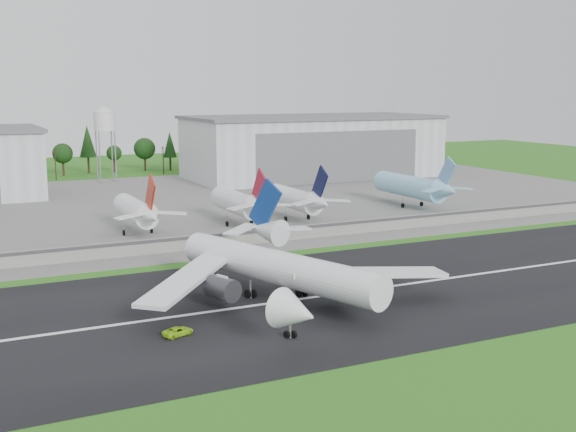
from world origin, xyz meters
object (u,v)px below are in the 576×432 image
ground_vehicle (178,331)px  parked_jet_red_b (241,203)px  main_airliner (278,276)px  parked_jet_navy (299,199)px  parked_jet_skyblue (415,187)px  parked_jet_red_a (138,211)px

ground_vehicle → parked_jet_red_b: parked_jet_red_b is taller
ground_vehicle → parked_jet_red_b: size_ratio=0.15×
main_airliner → parked_jet_navy: 76.84m
parked_jet_navy → ground_vehicle: bearing=-127.5°
ground_vehicle → main_airliner: bearing=-86.3°
parked_jet_red_b → parked_jet_skyblue: (59.27, 5.04, 0.27)m
ground_vehicle → parked_jet_red_a: parked_jet_red_a is taller
ground_vehicle → parked_jet_skyblue: parked_jet_skyblue is taller
parked_jet_red_b → parked_jet_skyblue: bearing=4.9°
ground_vehicle → parked_jet_navy: bearing=-56.5°
parked_jet_red_a → parked_jet_navy: parked_jet_navy is taller
parked_jet_red_b → parked_jet_navy: bearing=-0.0°
main_airliner → parked_jet_skyblue: (79.74, 72.03, 1.64)m
parked_jet_red_a → ground_vehicle: bearing=-100.1°
parked_jet_navy → parked_jet_skyblue: bearing=6.8°
parked_jet_red_a → parked_jet_red_b: size_ratio=1.00×
main_airliner → parked_jet_skyblue: main_airliner is taller
main_airliner → parked_jet_navy: main_airliner is taller
parked_jet_red_a → parked_jet_red_b: (27.35, 0.02, 0.12)m
ground_vehicle → parked_jet_red_a: 76.79m
main_airliner → ground_vehicle: size_ratio=12.07×
ground_vehicle → parked_jet_navy: parked_jet_navy is taller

